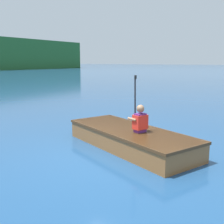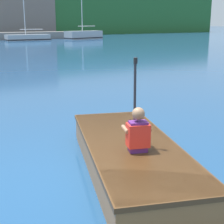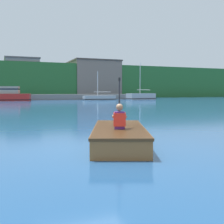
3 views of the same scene
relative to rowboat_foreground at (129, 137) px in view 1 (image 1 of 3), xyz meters
name	(u,v)px [view 1 (image 1 of 3)]	position (x,y,z in m)	size (l,w,h in m)	color
ground_plane	(107,157)	(-0.85, 0.03, -0.25)	(300.00, 300.00, 0.00)	navy
rowboat_foreground	(129,137)	(0.00, 0.00, 0.00)	(2.41, 3.65, 0.44)	#935B2D
person_paddler	(140,120)	(-0.14, -0.35, 0.47)	(0.43, 0.42, 1.24)	#592672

